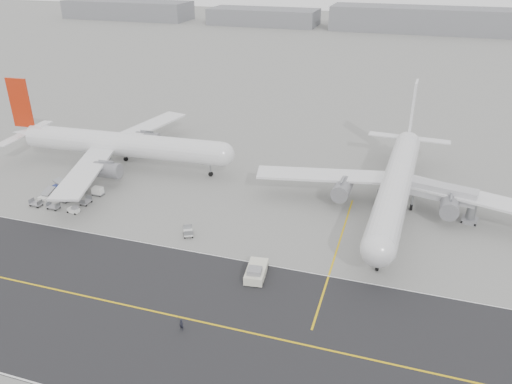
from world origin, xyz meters
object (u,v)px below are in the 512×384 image
(airliner_a, at_px, (118,144))
(airliner_b, at_px, (397,182))
(jet_bridge, at_px, (433,192))
(ground_crew_a, at_px, (182,325))
(pushback_tug, at_px, (256,271))

(airliner_a, height_order, airliner_b, airliner_b)
(jet_bridge, height_order, ground_crew_a, jet_bridge)
(airliner_b, height_order, jet_bridge, airliner_b)
(airliner_a, xyz_separation_m, airliner_b, (62.29, -1.88, 0.05))
(jet_bridge, bearing_deg, pushback_tug, -118.12)
(airliner_b, bearing_deg, ground_crew_a, -116.36)
(airliner_b, bearing_deg, jet_bridge, 4.06)
(airliner_b, height_order, pushback_tug, airliner_b)
(pushback_tug, distance_m, ground_crew_a, 15.69)
(airliner_b, xyz_separation_m, jet_bridge, (6.80, 0.15, -1.09))
(airliner_b, relative_size, ground_crew_a, 32.78)
(airliner_a, relative_size, pushback_tug, 6.97)
(airliner_a, relative_size, jet_bridge, 3.22)
(airliner_a, bearing_deg, airliner_b, -94.99)
(airliner_b, relative_size, jet_bridge, 3.25)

